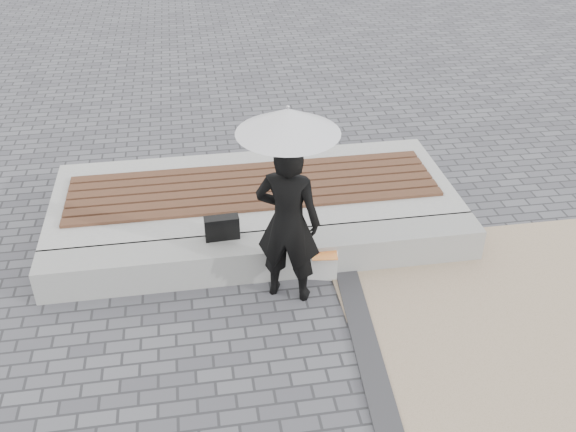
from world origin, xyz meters
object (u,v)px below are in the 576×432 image
object	(u,v)px
canvas_tote	(323,265)
woman	(288,222)
seating_ledge	(266,256)
parasol	(288,121)
handbag	(222,228)

from	to	relation	value
canvas_tote	woman	bearing A→B (deg)	-138.48
seating_ledge	woman	bearing A→B (deg)	-68.41
seating_ledge	woman	size ratio (longest dim) A/B	2.71
seating_ledge	canvas_tote	bearing A→B (deg)	-20.34
parasol	handbag	size ratio (longest dim) A/B	3.30
parasol	canvas_tote	xyz separation A→B (m)	(0.43, 0.22, -1.87)
woman	handbag	xyz separation A→B (m)	(-0.65, 0.59, -0.39)
woman	canvas_tote	world-z (taller)	woman
parasol	handbag	distance (m)	1.74
seating_ledge	woman	xyz separation A→B (m)	(0.18, -0.44, 0.72)
seating_ledge	handbag	distance (m)	0.60
seating_ledge	woman	world-z (taller)	woman
seating_ledge	canvas_tote	distance (m)	0.65
parasol	canvas_tote	size ratio (longest dim) A/B	3.72
woman	canvas_tote	bearing A→B (deg)	-130.00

